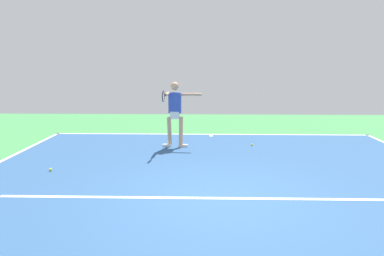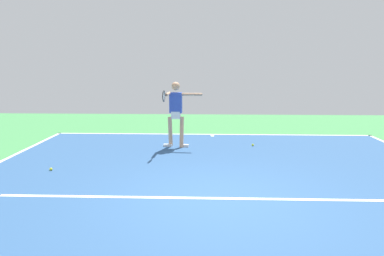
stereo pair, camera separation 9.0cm
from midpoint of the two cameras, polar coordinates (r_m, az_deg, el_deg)
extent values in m
plane|color=#428E4C|center=(6.39, 4.52, -11.23)|extent=(21.12, 21.12, 0.00)
cube|color=#2D5484|center=(6.39, 4.52, -11.21)|extent=(10.35, 11.77, 0.00)
cube|color=white|center=(12.01, 3.41, -1.00)|extent=(10.35, 0.10, 0.01)
cube|color=white|center=(6.47, 4.49, -10.94)|extent=(7.76, 0.10, 0.01)
cube|color=white|center=(11.81, 3.43, -1.18)|extent=(0.10, 0.30, 0.01)
cylinder|color=tan|center=(10.14, -1.38, -0.64)|extent=(0.13, 0.27, 0.86)
cube|color=white|center=(10.22, -0.94, -2.79)|extent=(0.25, 0.11, 0.07)
cylinder|color=tan|center=(10.19, -3.17, -0.61)|extent=(0.13, 0.27, 0.86)
cube|color=white|center=(10.28, -3.57, -2.73)|extent=(0.25, 0.11, 0.07)
cube|color=white|center=(10.09, -2.29, 2.07)|extent=(0.26, 0.21, 0.20)
cube|color=#334CB2|center=(10.04, -2.31, 4.00)|extent=(0.35, 0.20, 0.56)
sphere|color=tan|center=(10.00, -2.33, 6.60)|extent=(0.23, 0.23, 0.23)
cylinder|color=tan|center=(9.97, 0.27, 5.30)|extent=(0.57, 0.11, 0.08)
cylinder|color=tan|center=(9.77, -3.54, 5.35)|extent=(0.11, 0.57, 0.08)
cylinder|color=black|center=(9.38, -3.92, 5.15)|extent=(0.04, 0.22, 0.03)
torus|color=black|center=(9.14, -4.17, 5.01)|extent=(0.04, 0.29, 0.29)
cylinder|color=silver|center=(9.14, -4.17, 5.01)|extent=(0.02, 0.25, 0.25)
sphere|color=#CCE033|center=(10.47, 9.76, -2.63)|extent=(0.07, 0.07, 0.07)
sphere|color=yellow|center=(8.57, -20.98, -6.05)|extent=(0.07, 0.07, 0.07)
camera|label=1|loc=(0.04, -89.68, 0.06)|focal=33.98mm
camera|label=2|loc=(0.04, 90.32, -0.06)|focal=33.98mm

